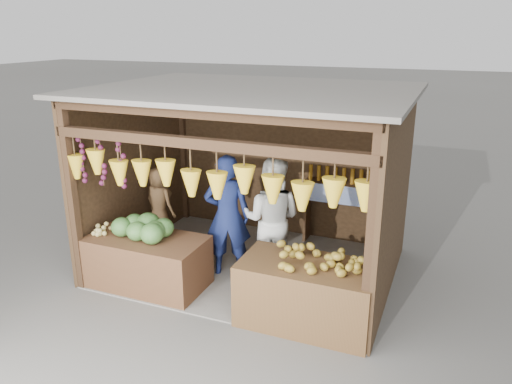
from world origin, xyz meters
TOP-DOWN VIEW (x-y plane):
  - ground at (0.00, 0.00)m, footprint 80.00×80.00m
  - stall_structure at (-0.03, -0.04)m, footprint 4.30×3.30m
  - back_shelf at (1.05, 1.28)m, footprint 1.25×0.32m
  - counter_left at (-1.11, -1.05)m, footprint 1.61×0.85m
  - counter_right at (1.18, -1.11)m, footprint 1.61×0.85m
  - stool at (-1.53, -0.05)m, footprint 0.29×0.29m
  - man_standing at (-0.24, -0.31)m, footprint 0.76×0.64m
  - woman_standing at (0.37, -0.14)m, footprint 0.92×0.76m
  - vendor_seated at (-1.53, -0.05)m, footprint 0.63×0.50m
  - melon_pile at (-1.15, -1.04)m, footprint 1.00×0.50m
  - tanfruit_pile at (-1.76, -1.12)m, footprint 0.34×0.40m
  - mango_pile at (1.20, -1.15)m, footprint 1.40×0.64m

SIDE VIEW (x-z plane):
  - ground at x=0.00m, z-range 0.00..0.00m
  - stool at x=-1.53m, z-range 0.00..0.27m
  - counter_left at x=-1.11m, z-range 0.00..0.72m
  - counter_right at x=1.18m, z-range 0.00..0.78m
  - tanfruit_pile at x=-1.76m, z-range 0.72..0.85m
  - vendor_seated at x=-1.53m, z-range 0.27..1.41m
  - back_shelf at x=1.05m, z-range 0.21..1.54m
  - melon_pile at x=-1.15m, z-range 0.72..1.04m
  - woman_standing at x=0.37m, z-range 0.00..1.76m
  - mango_pile at x=1.20m, z-range 0.78..1.00m
  - man_standing at x=-0.24m, z-range 0.00..1.79m
  - stall_structure at x=-0.03m, z-range 0.34..3.00m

